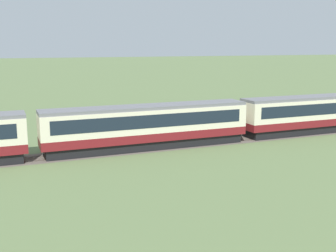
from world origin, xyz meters
TOP-DOWN VIEW (x-y plane):
  - passenger_train at (-27.76, 1.64)m, footprint 105.20×3.09m
  - railway_track at (-26.26, 1.64)m, footprint 151.28×3.60m

SIDE VIEW (x-z plane):
  - railway_track at x=-26.26m, z-range -0.01..0.03m
  - passenger_train at x=-27.76m, z-range 0.23..4.43m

